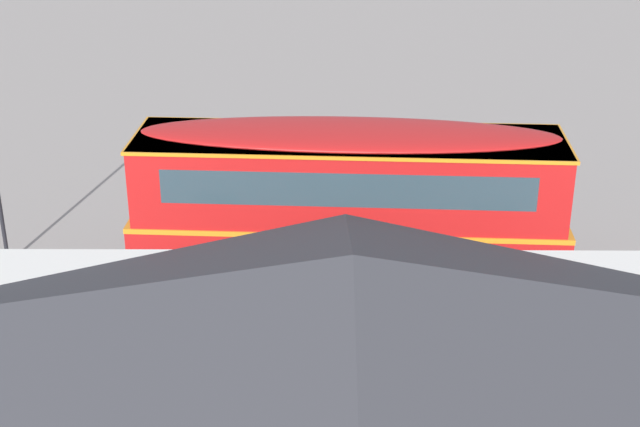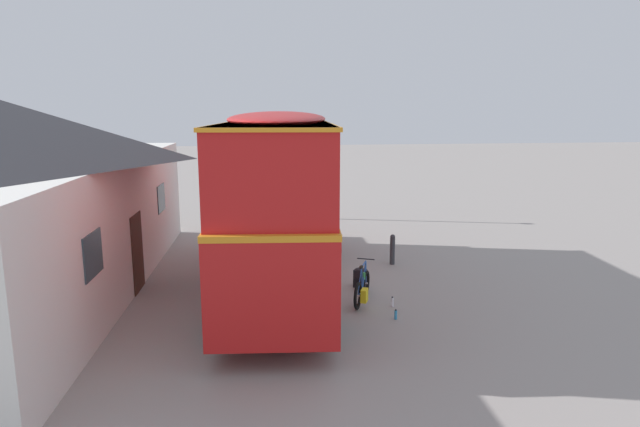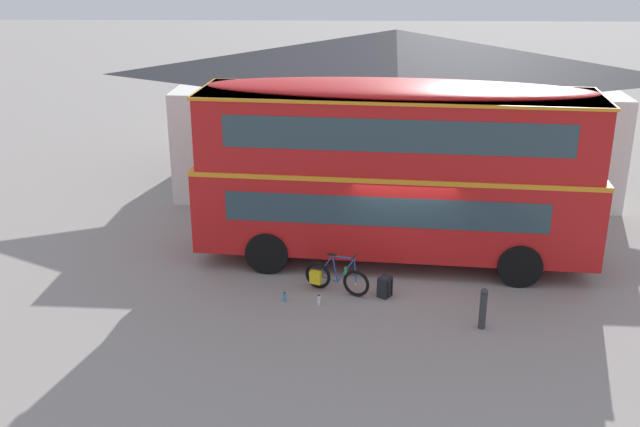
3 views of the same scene
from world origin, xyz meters
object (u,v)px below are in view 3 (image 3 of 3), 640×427
object	(u,v)px
backpack_on_ground	(385,286)
double_decker_bus	(396,165)
touring_bicycle	(334,278)
water_bottle_blue_sports	(285,297)
water_bottle_clear_plastic	(319,300)
kerb_bollard	(483,308)

from	to	relation	value
backpack_on_ground	double_decker_bus	bearing A→B (deg)	81.73
double_decker_bus	touring_bicycle	size ratio (longest dim) A/B	6.55
touring_bicycle	water_bottle_blue_sports	xyz separation A→B (m)	(-1.17, -0.54, -0.26)
touring_bicycle	water_bottle_clear_plastic	distance (m)	0.81
backpack_on_ground	water_bottle_blue_sports	size ratio (longest dim) A/B	2.29
water_bottle_blue_sports	kerb_bollard	xyz separation A→B (m)	(4.46, -1.14, 0.39)
water_bottle_clear_plastic	water_bottle_blue_sports	bearing A→B (deg)	170.10
water_bottle_blue_sports	kerb_bollard	world-z (taller)	kerb_bollard
water_bottle_clear_plastic	kerb_bollard	distance (m)	3.79
water_bottle_clear_plastic	kerb_bollard	size ratio (longest dim) A/B	0.26
water_bottle_blue_sports	water_bottle_clear_plastic	size ratio (longest dim) A/B	0.94
backpack_on_ground	water_bottle_clear_plastic	xyz separation A→B (m)	(-1.57, -0.48, -0.17)
water_bottle_clear_plastic	backpack_on_ground	bearing A→B (deg)	17.03
backpack_on_ground	water_bottle_clear_plastic	bearing A→B (deg)	-162.97
double_decker_bus	water_bottle_clear_plastic	world-z (taller)	double_decker_bus
double_decker_bus	touring_bicycle	distance (m)	3.37
double_decker_bus	water_bottle_clear_plastic	xyz separation A→B (m)	(-1.88, -2.65, -2.52)
double_decker_bus	water_bottle_clear_plastic	size ratio (longest dim) A/B	40.76
backpack_on_ground	water_bottle_blue_sports	world-z (taller)	backpack_on_ground
kerb_bollard	water_bottle_blue_sports	bearing A→B (deg)	165.61
touring_bicycle	water_bottle_blue_sports	size ratio (longest dim) A/B	6.59
double_decker_bus	water_bottle_blue_sports	world-z (taller)	double_decker_bus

